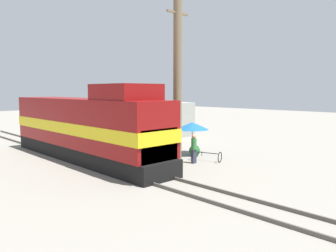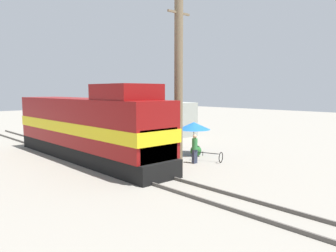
# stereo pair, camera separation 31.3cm
# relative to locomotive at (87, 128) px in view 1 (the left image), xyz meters

# --- Properties ---
(ground_plane) EXTENTS (120.00, 120.00, 0.00)m
(ground_plane) POSITION_rel_locomotive_xyz_m (0.00, -1.70, -2.10)
(ground_plane) COLOR gray
(rail_near) EXTENTS (0.08, 42.62, 0.15)m
(rail_near) POSITION_rel_locomotive_xyz_m (-0.72, -1.70, -2.02)
(rail_near) COLOR #4C4742
(rail_near) RESTS_ON ground_plane
(rail_far) EXTENTS (0.08, 42.62, 0.15)m
(rail_far) POSITION_rel_locomotive_xyz_m (0.72, -1.70, -2.02)
(rail_far) COLOR #4C4742
(rail_far) RESTS_ON ground_plane
(locomotive) EXTENTS (2.86, 15.23, 4.81)m
(locomotive) POSITION_rel_locomotive_xyz_m (0.00, 0.00, 0.00)
(locomotive) COLOR black
(locomotive) RESTS_ON ground_plane
(utility_pole) EXTENTS (1.80, 0.54, 10.44)m
(utility_pole) POSITION_rel_locomotive_xyz_m (4.06, -4.08, 3.16)
(utility_pole) COLOR #726047
(utility_pole) RESTS_ON ground_plane
(vendor_umbrella) EXTENTS (2.29, 2.29, 2.29)m
(vendor_umbrella) POSITION_rel_locomotive_xyz_m (6.23, -3.40, -0.07)
(vendor_umbrella) COLOR #4C4C4C
(vendor_umbrella) RESTS_ON ground_plane
(billboard_sign) EXTENTS (2.22, 0.12, 3.45)m
(billboard_sign) POSITION_rel_locomotive_xyz_m (5.31, 0.70, 0.41)
(billboard_sign) COLOR #595959
(billboard_sign) RESTS_ON ground_plane
(shrub_cluster) EXTENTS (0.75, 0.75, 0.75)m
(shrub_cluster) POSITION_rel_locomotive_xyz_m (5.93, -3.89, -1.72)
(shrub_cluster) COLOR #236028
(shrub_cluster) RESTS_ON ground_plane
(person_bystander) EXTENTS (0.34, 0.34, 1.80)m
(person_bystander) POSITION_rel_locomotive_xyz_m (4.25, -5.32, -1.12)
(person_bystander) COLOR #2D3347
(person_bystander) RESTS_ON ground_plane
(bicycle) EXTENTS (1.21, 1.97, 0.67)m
(bicycle) POSITION_rel_locomotive_xyz_m (5.29, -5.45, -1.75)
(bicycle) COLOR black
(bicycle) RESTS_ON ground_plane
(building_block_distant) EXTENTS (6.87, 4.26, 3.31)m
(building_block_distant) POSITION_rel_locomotive_xyz_m (9.98, 4.81, -0.44)
(building_block_distant) COLOR #999E93
(building_block_distant) RESTS_ON ground_plane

